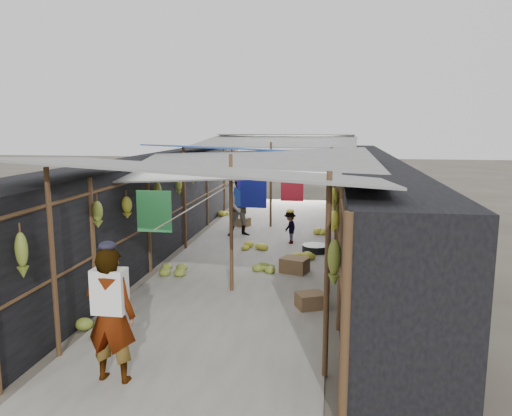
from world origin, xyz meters
The scene contains 14 objects.
ground centered at (0.00, 0.00, 0.00)m, with size 80.00×80.00×0.00m, color #6B6356.
aisle_slab centered at (0.00, 6.50, 0.01)m, with size 3.60×16.00×0.02m, color #9E998E.
stall_left centered at (-2.70, 6.50, 1.15)m, with size 1.40×15.00×2.30m, color black.
stall_right centered at (2.70, 6.50, 1.15)m, with size 1.40×15.00×2.30m, color black.
crate_near centered at (1.09, 4.37, 0.16)m, with size 0.55×0.44×0.33m, color brown.
crate_mid centered at (1.52, 2.32, 0.14)m, with size 0.46×0.37×0.28m, color brown.
crate_back centered at (-0.89, 8.94, 0.14)m, with size 0.45×0.37×0.28m, color brown.
black_basin centered at (1.47, 6.13, 0.10)m, with size 0.64×0.64×0.19m, color black.
vendor_elderly centered at (-0.78, -0.50, 0.86)m, with size 0.62×0.41×1.71m, color white.
shopper_blue centered at (-0.66, 7.66, 0.83)m, with size 0.81×0.63×1.66m, color navy.
vendor_seated centered at (0.77, 6.91, 0.44)m, with size 0.57×0.33×0.88m, color #46403C.
market_canopy centered at (0.02, 6.83, 2.40)m, with size 5.62×15.20×2.77m.
hanging_bananas centered at (-0.06, 6.56, 1.66)m, with size 3.96×14.28×0.77m.
floor_bananas centered at (-0.62, 5.92, 0.14)m, with size 3.92×10.49×0.31m.
Camera 1 is at (1.83, -5.90, 3.16)m, focal length 35.00 mm.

